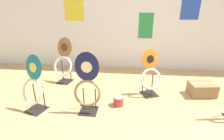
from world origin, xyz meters
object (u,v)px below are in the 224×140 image
object	(u,v)px
toilet_seat_display_navy_moon	(87,86)
paint_can	(118,100)
toilet_seat_display_teal_sax	(33,86)
toilet_seat_display_orange_sun	(150,74)
storage_box	(202,89)
toilet_seat_display_woodgrain	(63,62)

from	to	relation	value
toilet_seat_display_navy_moon	paint_can	world-z (taller)	toilet_seat_display_navy_moon
toilet_seat_display_teal_sax	paint_can	world-z (taller)	toilet_seat_display_teal_sax
paint_can	toilet_seat_display_orange_sun	bearing A→B (deg)	37.59
paint_can	storage_box	distance (m)	1.59
toilet_seat_display_navy_moon	toilet_seat_display_woodgrain	distance (m)	1.28
toilet_seat_display_orange_sun	storage_box	world-z (taller)	toilet_seat_display_orange_sun
toilet_seat_display_orange_sun	toilet_seat_display_woodgrain	xyz separation A→B (m)	(-1.76, 0.39, 0.04)
toilet_seat_display_orange_sun	storage_box	size ratio (longest dim) A/B	1.77
toilet_seat_display_teal_sax	storage_box	world-z (taller)	toilet_seat_display_teal_sax
toilet_seat_display_teal_sax	storage_box	bearing A→B (deg)	14.64
toilet_seat_display_navy_moon	toilet_seat_display_teal_sax	size ratio (longest dim) A/B	1.07
toilet_seat_display_navy_moon	toilet_seat_display_teal_sax	distance (m)	0.84
toilet_seat_display_orange_sun	toilet_seat_display_teal_sax	world-z (taller)	toilet_seat_display_teal_sax
paint_can	storage_box	world-z (taller)	storage_box
toilet_seat_display_navy_moon	toilet_seat_display_woodgrain	bearing A→B (deg)	125.74
toilet_seat_display_navy_moon	storage_box	xyz separation A→B (m)	(1.98, 0.70, -0.33)
toilet_seat_display_orange_sun	toilet_seat_display_navy_moon	xyz separation A→B (m)	(-1.01, -0.65, 0.05)
toilet_seat_display_woodgrain	paint_can	size ratio (longest dim) A/B	5.43
toilet_seat_display_orange_sun	toilet_seat_display_navy_moon	bearing A→B (deg)	-147.42
toilet_seat_display_orange_sun	paint_can	size ratio (longest dim) A/B	4.97
toilet_seat_display_orange_sun	toilet_seat_display_teal_sax	distance (m)	1.97
toilet_seat_display_orange_sun	toilet_seat_display_woodgrain	size ratio (longest dim) A/B	0.91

